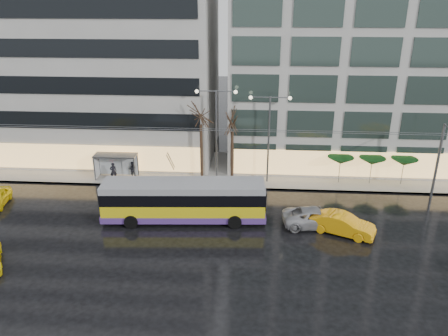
{
  "coord_description": "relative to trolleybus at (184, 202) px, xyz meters",
  "views": [
    {
      "loc": [
        5.51,
        -29.02,
        17.45
      ],
      "look_at": [
        3.14,
        5.0,
        3.76
      ],
      "focal_mm": 35.0,
      "sensor_mm": 36.0,
      "label": 1
    }
  ],
  "objects": [
    {
      "name": "kerb",
      "position": [
        1.98,
        6.43,
        -1.58
      ],
      "size": [
        80.0,
        0.1,
        0.15
      ],
      "primitive_type": "cube",
      "color": "slate",
      "rests_on": "ground"
    },
    {
      "name": "taxi_b",
      "position": [
        12.59,
        -1.33,
        -0.84
      ],
      "size": [
        5.21,
        3.53,
        1.62
      ],
      "primitive_type": "imported",
      "rotation": [
        0.0,
        0.0,
        1.16
      ],
      "color": "#FFAB0D",
      "rests_on": "ground"
    },
    {
      "name": "building_left",
      "position": [
        -16.02,
        16.38,
        9.5
      ],
      "size": [
        34.0,
        14.0,
        22.0
      ],
      "primitive_type": "cube",
      "color": "#A2A09A",
      "rests_on": "sidewalk"
    },
    {
      "name": "parasol_a",
      "position": [
        13.98,
        8.38,
        0.8
      ],
      "size": [
        2.5,
        2.5,
        2.65
      ],
      "color": "#595B60",
      "rests_on": "sidewalk"
    },
    {
      "name": "building_right",
      "position": [
        18.98,
        16.38,
        11.0
      ],
      "size": [
        32.0,
        14.0,
        25.0
      ],
      "primitive_type": "cube",
      "color": "#A2A09A",
      "rests_on": "sidewalk"
    },
    {
      "name": "bus_shelter",
      "position": [
        -8.41,
        8.07,
        0.31
      ],
      "size": [
        4.2,
        1.6,
        2.51
      ],
      "color": "#595B60",
      "rests_on": "sidewalk"
    },
    {
      "name": "ground",
      "position": [
        -0.02,
        -2.62,
        -1.65
      ],
      "size": [
        140.0,
        140.0,
        0.0
      ],
      "primitive_type": "plane",
      "color": "black",
      "rests_on": "ground"
    },
    {
      "name": "sedan_silver",
      "position": [
        10.73,
        -0.25,
        -0.9
      ],
      "size": [
        5.59,
        2.93,
        1.5
      ],
      "primitive_type": "imported",
      "rotation": [
        0.0,
        0.0,
        1.65
      ],
      "color": "#9D9CA1",
      "rests_on": "ground"
    },
    {
      "name": "street_lamp_near",
      "position": [
        1.98,
        8.18,
        4.34
      ],
      "size": [
        3.96,
        0.36,
        9.03
      ],
      "color": "#595B60",
      "rests_on": "sidewalk"
    },
    {
      "name": "tree_b",
      "position": [
        3.48,
        8.58,
        4.75
      ],
      "size": [
        3.2,
        3.2,
        7.7
      ],
      "color": "black",
      "rests_on": "sidewalk"
    },
    {
      "name": "parasol_b",
      "position": [
        16.98,
        8.38,
        0.8
      ],
      "size": [
        2.5,
        2.5,
        2.65
      ],
      "color": "#595B60",
      "rests_on": "sidewalk"
    },
    {
      "name": "trolleybus",
      "position": [
        0.0,
        0.0,
        0.0
      ],
      "size": [
        13.31,
        5.38,
        6.1
      ],
      "color": "gold",
      "rests_on": "ground"
    },
    {
      "name": "pedestrian_c",
      "position": [
        -9.65,
        9.25,
        -0.37
      ],
      "size": [
        1.35,
        0.95,
        2.11
      ],
      "color": "black",
      "rests_on": "sidewalk"
    },
    {
      "name": "street_lamp_far",
      "position": [
        6.98,
        8.18,
        4.06
      ],
      "size": [
        3.96,
        0.36,
        8.53
      ],
      "color": "#595B60",
      "rests_on": "sidewalk"
    },
    {
      "name": "catenary",
      "position": [
        0.98,
        5.32,
        2.6
      ],
      "size": [
        42.24,
        5.12,
        7.0
      ],
      "color": "#595B60",
      "rests_on": "ground"
    },
    {
      "name": "pedestrian_b",
      "position": [
        -6.58,
        8.4,
        -0.7
      ],
      "size": [
        0.88,
        0.74,
        1.6
      ],
      "color": "black",
      "rests_on": "sidewalk"
    },
    {
      "name": "pedestrian_a",
      "position": [
        -8.22,
        7.38,
        -0.08
      ],
      "size": [
        1.27,
        1.28,
        2.19
      ],
      "color": "black",
      "rests_on": "sidewalk"
    },
    {
      "name": "parasol_c",
      "position": [
        19.98,
        8.38,
        0.8
      ],
      "size": [
        2.5,
        2.5,
        2.65
      ],
      "color": "#595B60",
      "rests_on": "sidewalk"
    },
    {
      "name": "tree_a",
      "position": [
        0.48,
        8.38,
        5.43
      ],
      "size": [
        3.2,
        3.2,
        8.4
      ],
      "color": "black",
      "rests_on": "sidewalk"
    },
    {
      "name": "sidewalk",
      "position": [
        1.98,
        11.38,
        -1.58
      ],
      "size": [
        80.0,
        10.0,
        0.15
      ],
      "primitive_type": "cube",
      "color": "gray",
      "rests_on": "ground"
    }
  ]
}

